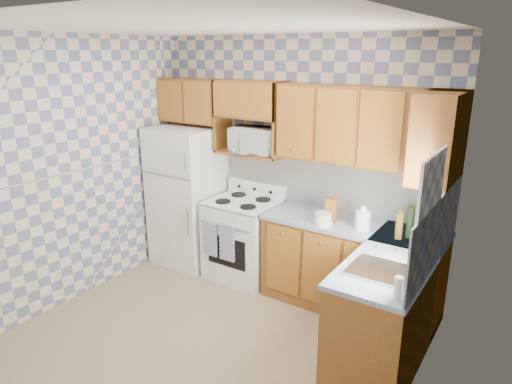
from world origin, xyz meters
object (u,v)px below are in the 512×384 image
microwave (255,140)px  stove_body (243,240)px  electric_kettle (363,220)px  refrigerator (188,196)px

microwave → stove_body: bearing=-126.2°
electric_kettle → microwave: bearing=170.6°
refrigerator → microwave: bearing=10.9°
electric_kettle → stove_body: bearing=176.7°
microwave → electric_kettle: size_ratio=2.80×
refrigerator → electric_kettle: bearing=-1.5°
refrigerator → microwave: (0.87, 0.17, 0.75)m
refrigerator → electric_kettle: refrigerator is taller
stove_body → electric_kettle: 1.53m
stove_body → electric_kettle: size_ratio=4.91×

